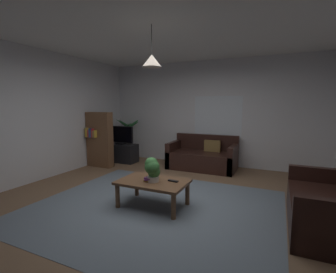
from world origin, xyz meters
name	(u,v)px	position (x,y,z in m)	size (l,w,h in m)	color
floor	(160,203)	(0.00, 0.00, -0.01)	(5.68, 5.76, 0.02)	brown
rug	(154,207)	(0.00, -0.20, 0.00)	(3.69, 3.17, 0.01)	slate
wall_back	(209,113)	(0.00, 2.91, 1.36)	(5.80, 0.06, 2.72)	silver
wall_left	(35,116)	(-2.87, 0.00, 1.36)	(0.06, 5.76, 2.72)	silver
ceiling	(160,26)	(0.00, 0.00, 2.73)	(5.68, 5.76, 0.02)	white
window_pane	(218,116)	(0.22, 2.88, 1.29)	(1.23, 0.01, 1.04)	white
couch_under_window	(203,158)	(-0.01, 2.38, 0.27)	(1.63, 0.88, 0.82)	black
couch_right_side	(332,210)	(2.34, 0.11, 0.27)	(0.88, 1.54, 0.82)	black
coffee_table	(153,185)	(-0.05, -0.16, 0.35)	(1.06, 0.67, 0.41)	brown
book_on_table_0	(149,181)	(-0.08, -0.21, 0.42)	(0.15, 0.12, 0.02)	gold
book_on_table_1	(149,179)	(-0.08, -0.22, 0.44)	(0.14, 0.09, 0.02)	#72387F
book_on_table_2	(149,178)	(-0.08, -0.21, 0.46)	(0.12, 0.11, 0.02)	#72387F
remote_on_table_0	(173,181)	(0.25, -0.07, 0.42)	(0.05, 0.16, 0.02)	black
potted_plant_on_table	(152,168)	(-0.04, -0.19, 0.62)	(0.24, 0.24, 0.38)	beige
tv_stand	(121,153)	(-2.29, 2.13, 0.25)	(0.90, 0.44, 0.50)	black
tv	(120,135)	(-2.29, 2.11, 0.76)	(0.80, 0.16, 0.50)	black
potted_palm_corner	(129,138)	(-2.39, 2.68, 0.59)	(0.82, 0.79, 1.27)	beige
bookshelf_corner	(99,139)	(-2.47, 1.46, 0.71)	(0.70, 0.31, 1.40)	brown
pendant_lamp	(152,61)	(-0.05, -0.16, 2.21)	(0.29, 0.29, 0.60)	black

